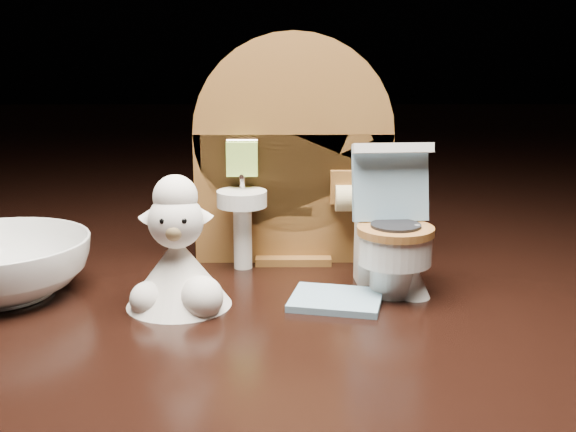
% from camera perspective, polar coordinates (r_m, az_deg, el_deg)
% --- Properties ---
extents(backdrop_panel, '(0.13, 0.05, 0.15)m').
position_cam_1_polar(backdrop_panel, '(0.47, 0.33, 4.17)').
color(backdrop_panel, brown).
rests_on(backdrop_panel, ground).
extents(toy_toilet, '(0.05, 0.06, 0.09)m').
position_cam_1_polar(toy_toilet, '(0.43, 8.14, -1.66)').
color(toy_toilet, white).
rests_on(toy_toilet, ground).
extents(bath_mat, '(0.06, 0.05, 0.00)m').
position_cam_1_polar(bath_mat, '(0.41, 3.82, -6.62)').
color(bath_mat, '#7BA1B8').
rests_on(bath_mat, ground).
extents(toilet_brush, '(0.02, 0.02, 0.04)m').
position_cam_1_polar(toilet_brush, '(0.42, 10.01, -4.86)').
color(toilet_brush, white).
rests_on(toilet_brush, ground).
extents(plush_lamb, '(0.06, 0.06, 0.08)m').
position_cam_1_polar(plush_lamb, '(0.40, -8.69, -3.53)').
color(plush_lamb, white).
rests_on(plush_lamb, ground).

